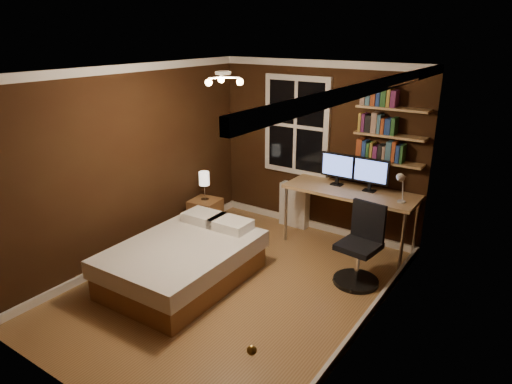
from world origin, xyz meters
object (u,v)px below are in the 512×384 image
Objects in this scene: bed at (184,261)px; nightstand at (206,216)px; monitor_right at (371,175)px; office_chair at (360,254)px; desk_lamp at (401,187)px; monitor_left at (338,169)px; desk at (351,194)px; radiator at (294,205)px; bedside_lamp at (204,186)px.

nightstand is at bearing 118.68° from bed.
monitor_right reaches higher than nightstand.
desk_lamp is at bearing 78.30° from office_chair.
monitor_right is at bearing 0.00° from monitor_left.
monitor_right reaches higher than desk.
monitor_left reaches higher than radiator.
bed is at bearing -67.03° from nightstand.
nightstand is at bearing -175.05° from office_chair.
radiator is 1.54× the size of desk_lamp.
nightstand is 1.16× the size of bedside_lamp.
bed is at bearing -125.64° from monitor_right.
desk is (1.98, 0.71, 0.06)m from bedside_lamp.
bedside_lamp is 0.64× the size of radiator.
desk_lamp reaches higher than bed.
desk_lamp is at bearing -14.88° from monitor_left.
nightstand is 2.17m from desk.
desk is (0.99, -0.24, 0.45)m from radiator.
nightstand is 0.75× the size of radiator.
office_chair is at bearing -73.28° from monitor_right.
radiator is (0.99, 0.95, -0.38)m from bedside_lamp.
radiator is 1.40× the size of monitor_right.
monitor_left and monitor_right have the same top height.
bed is at bearing -116.00° from monitor_left.
monitor_right is (1.21, -0.15, 0.73)m from radiator.
monitor_left is (1.73, 0.80, 0.82)m from nightstand.
bed is at bearing -122.49° from desk.
monitor_right reaches higher than radiator.
desk_lamp is at bearing -13.27° from radiator.
desk is at bearing -13.35° from radiator.
monitor_left is 0.99m from desk_lamp.
monitor_right is (2.20, 0.80, 0.35)m from bedside_lamp.
monitor_left is at bearing 17.87° from nightstand.
monitor_left is at bearing 136.76° from office_chair.
bed is 2.22m from radiator.
bedside_lamp is at bearing -160.01° from monitor_right.
monitor_right is at bearing 13.01° from nightstand.
radiator is at bearing 81.92° from bed.
nightstand is 1.04× the size of monitor_right.
monitor_right is at bearing 113.83° from office_chair.
bedside_lamp is 0.99× the size of desk_lamp.
nightstand is 2.48m from monitor_right.
nightstand is 0.47m from bedside_lamp.
desk_lamp is (1.70, -0.40, 0.73)m from radiator.
desk reaches higher than bed.
bedside_lamp is 2.50m from office_chair.
nightstand is 0.28× the size of desk.
office_chair reaches higher than bedside_lamp.
monitor_left reaches higher than desk.
bed is at bearing -60.05° from bedside_lamp.
radiator is at bearing 173.14° from monitor_right.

